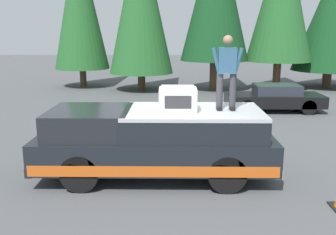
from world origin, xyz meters
name	(u,v)px	position (x,y,z in m)	size (l,w,h in m)	color
ground_plane	(175,175)	(0.00, 0.00, 0.00)	(90.00, 90.00, 0.00)	#4C4F51
pickup_truck	(155,142)	(-0.08, 0.46, 0.87)	(2.01, 5.54, 1.65)	black
compressor_unit	(178,99)	(-0.21, -0.06, 1.93)	(0.65, 0.84, 0.56)	white
person_on_truck_bed	(227,71)	(-0.07, -1.17, 2.55)	(0.29, 0.72, 1.69)	#333338
parked_car_black	(274,98)	(7.63, -4.32, 0.58)	(1.64, 4.10, 1.16)	black
conifer_far_left	(332,18)	(14.74, -9.32, 4.14)	(4.38, 4.38, 7.26)	#4C3826
conifer_right	(79,1)	(14.82, 5.62, 5.08)	(3.27, 3.27, 9.05)	#4C3826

